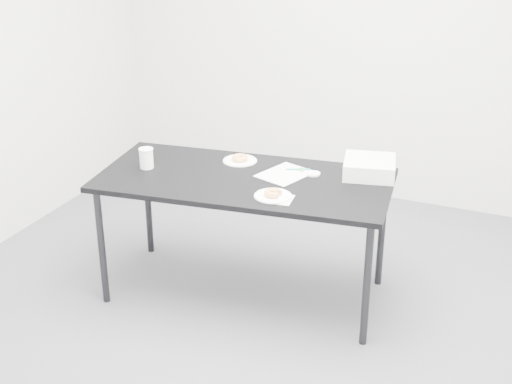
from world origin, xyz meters
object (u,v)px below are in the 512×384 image
at_px(scorecard, 285,174).
at_px(donut_far, 240,158).
at_px(plate_near, 273,196).
at_px(donut_near, 273,193).
at_px(bakery_box, 369,167).
at_px(pen, 298,169).
at_px(table, 244,187).
at_px(coffee_cup, 146,158).
at_px(plate_far, 240,161).

relative_size(scorecard, donut_far, 3.07).
height_order(plate_near, donut_near, donut_near).
bearing_deg(bakery_box, donut_near, -140.59).
height_order(pen, plate_near, pen).
bearing_deg(donut_far, bakery_box, 6.87).
distance_m(table, donut_near, 0.33).
xyz_separation_m(donut_near, bakery_box, (0.40, 0.52, 0.02)).
distance_m(plate_near, coffee_cup, 0.87).
height_order(donut_far, coffee_cup, coffee_cup).
relative_size(table, plate_near, 8.57).
bearing_deg(scorecard, table, -125.09).
distance_m(scorecard, donut_near, 0.34).
xyz_separation_m(donut_near, coffee_cup, (-0.87, 0.10, 0.04)).
distance_m(plate_near, donut_near, 0.02).
height_order(scorecard, donut_near, donut_near).
bearing_deg(coffee_cup, scorecard, 16.27).
height_order(coffee_cup, bakery_box, coffee_cup).
relative_size(plate_far, donut_far, 2.13).
distance_m(table, donut_far, 0.28).
xyz_separation_m(plate_near, coffee_cup, (-0.87, 0.10, 0.06)).
bearing_deg(pen, donut_far, 155.74).
bearing_deg(scorecard, plate_near, -61.19).
bearing_deg(scorecard, coffee_cup, -144.88).
bearing_deg(plate_far, donut_near, -47.20).
bearing_deg(donut_far, table, -59.97).
bearing_deg(table, donut_far, 112.86).
relative_size(pen, plate_far, 0.67).
relative_size(pen, coffee_cup, 1.14).
height_order(plate_far, bakery_box, bakery_box).
bearing_deg(bakery_box, coffee_cup, -174.48).
xyz_separation_m(plate_far, bakery_box, (0.80, 0.10, 0.05)).
xyz_separation_m(scorecard, plate_near, (0.06, -0.34, 0.00)).
xyz_separation_m(table, pen, (0.25, 0.23, 0.07)).
bearing_deg(plate_near, pen, 91.28).
relative_size(plate_near, bakery_box, 0.71).
xyz_separation_m(scorecard, plate_far, (-0.33, 0.09, 0.00)).
xyz_separation_m(table, plate_near, (0.26, -0.19, 0.06)).
distance_m(scorecard, plate_far, 0.34).
relative_size(table, pen, 12.69).
height_order(donut_near, plate_far, donut_near).
bearing_deg(plate_near, coffee_cup, 173.37).
height_order(scorecard, bakery_box, bakery_box).
xyz_separation_m(pen, donut_far, (-0.38, 0.00, 0.02)).
distance_m(donut_near, coffee_cup, 0.87).
bearing_deg(coffee_cup, table, 8.48).
bearing_deg(donut_near, pen, 91.28).
relative_size(pen, donut_far, 1.43).
height_order(pen, bakery_box, bakery_box).
relative_size(donut_far, coffee_cup, 0.80).
bearing_deg(coffee_cup, bakery_box, 18.26).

